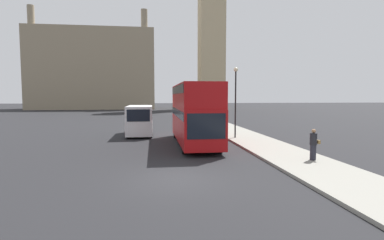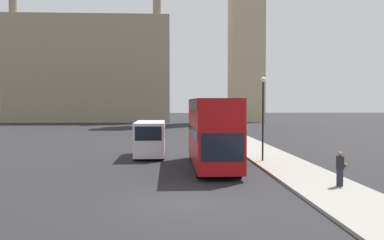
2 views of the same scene
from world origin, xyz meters
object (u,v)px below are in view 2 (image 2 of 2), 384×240
object	(u,v)px
white_van	(150,138)
pedestrian	(340,169)
red_double_decker_bus	(212,129)
street_lamp	(263,106)

from	to	relation	value
white_van	pedestrian	size ratio (longest dim) A/B	3.39
red_double_decker_bus	pedestrian	distance (m)	8.98
white_van	pedestrian	distance (m)	15.92
white_van	street_lamp	bearing A→B (deg)	-24.56
white_van	pedestrian	world-z (taller)	white_van
pedestrian	white_van	bearing A→B (deg)	127.28
red_double_decker_bus	white_van	distance (m)	7.14
white_van	street_lamp	distance (m)	9.03
pedestrian	red_double_decker_bus	bearing A→B (deg)	127.91
red_double_decker_bus	street_lamp	distance (m)	4.48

